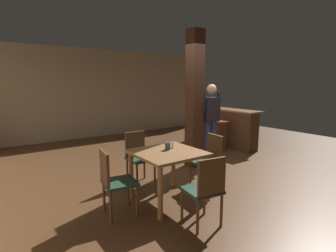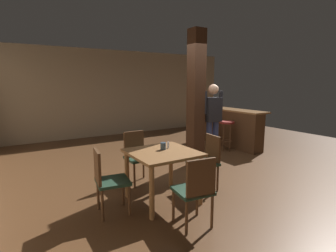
{
  "view_description": "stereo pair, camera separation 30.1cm",
  "coord_description": "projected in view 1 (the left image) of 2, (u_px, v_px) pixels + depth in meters",
  "views": [
    {
      "loc": [
        -3.72,
        -3.78,
        1.76
      ],
      "look_at": [
        -0.86,
        0.25,
        0.93
      ],
      "focal_mm": 28.0,
      "sensor_mm": 36.0,
      "label": 1
    },
    {
      "loc": [
        -3.47,
        -3.94,
        1.76
      ],
      "look_at": [
        -0.86,
        0.25,
        0.93
      ],
      "focal_mm": 28.0,
      "sensor_mm": 36.0,
      "label": 2
    }
  ],
  "objects": [
    {
      "name": "chair_east",
      "position": [
        209.0,
        158.0,
        4.35
      ],
      "size": [
        0.46,
        0.46,
        0.89
      ],
      "color": "#1E3828",
      "rests_on": "ground_plane"
    },
    {
      "name": "wall_back",
      "position": [
        116.0,
        93.0,
        8.84
      ],
      "size": [
        8.0,
        0.1,
        2.8
      ],
      "primitive_type": "cube",
      "color": "gray",
      "rests_on": "ground_plane"
    },
    {
      "name": "chair_south",
      "position": [
        205.0,
        188.0,
        3.15
      ],
      "size": [
        0.47,
        0.47,
        0.89
      ],
      "color": "#1E3828",
      "rests_on": "ground_plane"
    },
    {
      "name": "bar_stool_mid",
      "position": [
        206.0,
        125.0,
        7.25
      ],
      "size": [
        0.36,
        0.36,
        0.79
      ],
      "color": "maroon",
      "rests_on": "ground_plane"
    },
    {
      "name": "dining_table",
      "position": [
        168.0,
        160.0,
        3.84
      ],
      "size": [
        0.94,
        0.94,
        0.76
      ],
      "color": "brown",
      "rests_on": "ground_plane"
    },
    {
      "name": "bar_counter",
      "position": [
        222.0,
        126.0,
        7.43
      ],
      "size": [
        0.56,
        2.18,
        1.02
      ],
      "color": "brown",
      "rests_on": "ground_plane"
    },
    {
      "name": "chair_north",
      "position": [
        138.0,
        155.0,
        4.59
      ],
      "size": [
        0.43,
        0.43,
        0.89
      ],
      "color": "#1E3828",
      "rests_on": "ground_plane"
    },
    {
      "name": "bar_stool_near",
      "position": [
        222.0,
        128.0,
        6.81
      ],
      "size": [
        0.37,
        0.37,
        0.77
      ],
      "color": "maroon",
      "rests_on": "ground_plane"
    },
    {
      "name": "chair_west",
      "position": [
        114.0,
        179.0,
        3.41
      ],
      "size": [
        0.48,
        0.48,
        0.89
      ],
      "color": "#1E3828",
      "rests_on": "ground_plane"
    },
    {
      "name": "pillar",
      "position": [
        195.0,
        100.0,
        5.37
      ],
      "size": [
        0.28,
        0.28,
        2.8
      ],
      "primitive_type": "cube",
      "color": "#382114",
      "rests_on": "ground_plane"
    },
    {
      "name": "standing_person",
      "position": [
        211.0,
        119.0,
        5.52
      ],
      "size": [
        0.47,
        0.24,
        1.72
      ],
      "color": "black",
      "rests_on": "ground_plane"
    },
    {
      "name": "ground_plane",
      "position": [
        209.0,
        168.0,
        5.45
      ],
      "size": [
        10.8,
        10.8,
        0.0
      ],
      "primitive_type": "plane",
      "color": "#4C301C"
    },
    {
      "name": "napkin_cup",
      "position": [
        168.0,
        146.0,
        3.92
      ],
      "size": [
        0.08,
        0.08,
        0.11
      ],
      "primitive_type": "cylinder",
      "color": "#33475B",
      "rests_on": "dining_table"
    },
    {
      "name": "salt_shaker",
      "position": [
        172.0,
        145.0,
        4.0
      ],
      "size": [
        0.03,
        0.03,
        0.1
      ],
      "primitive_type": "cylinder",
      "color": "silver",
      "rests_on": "dining_table"
    }
  ]
}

